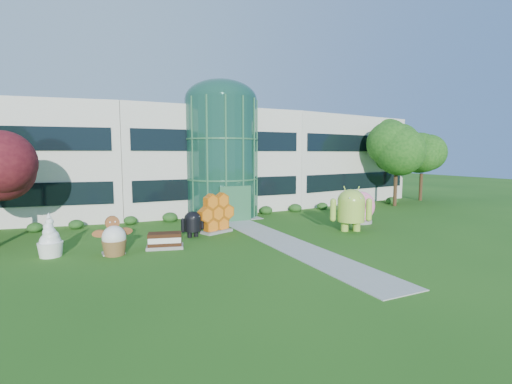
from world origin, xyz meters
name	(u,v)px	position (x,y,z in m)	size (l,w,h in m)	color
ground	(295,247)	(0.00, 0.00, 0.00)	(140.00, 140.00, 0.00)	#215114
building	(201,160)	(0.00, 18.00, 4.65)	(46.00, 15.00, 9.30)	beige
atrium	(222,159)	(0.00, 12.00, 4.90)	(6.00, 6.00, 9.80)	#194738
walkway	(278,240)	(0.00, 2.00, 0.02)	(2.40, 20.00, 0.04)	#9E9E93
trees_backdrop	(218,166)	(0.00, 13.00, 4.20)	(52.00, 8.00, 8.40)	#134411
android_green	(351,207)	(5.80, 2.19, 1.71)	(3.02, 2.01, 3.42)	#9CC840
android_black	(193,222)	(-4.55, 5.11, 0.98)	(1.72, 1.15, 1.96)	black
donut	(360,207)	(8.47, 4.35, 1.23)	(2.36, 1.13, 2.45)	pink
gingerbread	(113,235)	(-9.49, 3.09, 1.03)	(2.24, 0.86, 2.07)	brown
ice_cream_sandwich	(165,241)	(-6.76, 3.00, 0.45)	(2.02, 1.01, 0.90)	black
honeycomb	(216,215)	(-2.72, 5.74, 1.21)	(3.08, 1.10, 2.42)	orange
froyo	(50,235)	(-12.48, 3.90, 1.14)	(1.33, 1.33, 2.27)	white
cupcake	(114,240)	(-9.45, 2.77, 0.79)	(1.32, 1.32, 1.58)	white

